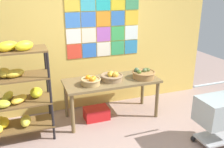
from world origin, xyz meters
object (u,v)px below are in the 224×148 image
banana_shelf_unit (12,90)px  shopping_cart (219,112)px  fruit_basket_centre (143,74)px  fruit_basket_back_left (91,81)px  display_table (111,84)px  produce_crate_under_table (97,113)px  fruit_basket_right (112,77)px

banana_shelf_unit → shopping_cart: size_ratio=1.75×
fruit_basket_centre → fruit_basket_back_left: bearing=-180.0°
display_table → produce_crate_under_table: (-0.27, 0.02, -0.51)m
produce_crate_under_table → fruit_basket_back_left: bearing=-133.2°
fruit_basket_right → produce_crate_under_table: 0.72m
display_table → shopping_cart: shopping_cart is taller
fruit_basket_centre → shopping_cart: bearing=-63.1°
produce_crate_under_table → shopping_cart: shopping_cart is taller
fruit_basket_right → produce_crate_under_table: bearing=168.3°
display_table → fruit_basket_back_left: 0.43m
fruit_basket_back_left → display_table: bearing=14.9°
display_table → produce_crate_under_table: size_ratio=3.82×
fruit_basket_centre → banana_shelf_unit: bearing=-178.4°
fruit_basket_right → fruit_basket_back_left: (-0.38, -0.07, -0.00)m
banana_shelf_unit → shopping_cart: (2.70, -1.12, -0.28)m
fruit_basket_right → shopping_cart: 1.71m
fruit_basket_back_left → shopping_cart: size_ratio=0.37×
display_table → fruit_basket_right: bearing=-100.6°
fruit_basket_back_left → fruit_basket_centre: (0.93, 0.00, 0.00)m
display_table → fruit_basket_centre: bearing=-10.5°
fruit_basket_centre → produce_crate_under_table: (-0.82, 0.12, -0.67)m
fruit_basket_centre → shopping_cart: fruit_basket_centre is taller
fruit_basket_back_left → produce_crate_under_table: bearing=46.8°
fruit_basket_centre → shopping_cart: (0.60, -1.18, -0.25)m
fruit_basket_back_left → shopping_cart: bearing=-37.6°
fruit_basket_back_left → fruit_basket_right: bearing=10.3°
banana_shelf_unit → shopping_cart: 2.94m
fruit_basket_right → fruit_basket_centre: size_ratio=0.95×
banana_shelf_unit → shopping_cart: banana_shelf_unit is taller
shopping_cart → produce_crate_under_table: bearing=126.8°
display_table → produce_crate_under_table: 0.58m
banana_shelf_unit → fruit_basket_centre: (2.10, 0.06, -0.03)m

